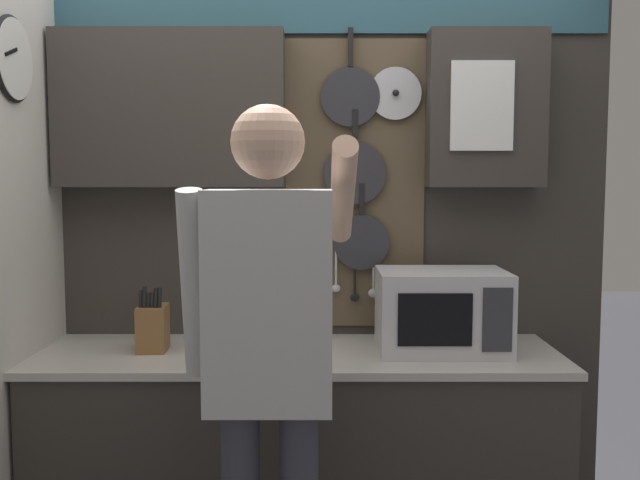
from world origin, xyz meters
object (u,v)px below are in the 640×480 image
object	(u,v)px
knife_block	(156,327)
utensil_crock	(288,331)
person	(273,343)
microwave	(445,311)

from	to	relation	value
knife_block	utensil_crock	xyz separation A→B (m)	(0.52, 0.00, -0.02)
knife_block	utensil_crock	size ratio (longest dim) A/B	0.75
knife_block	person	size ratio (longest dim) A/B	0.14
utensil_crock	person	world-z (taller)	person
microwave	person	bearing A→B (deg)	-135.27
knife_block	person	xyz separation A→B (m)	(0.50, -0.63, 0.09)
knife_block	utensil_crock	bearing A→B (deg)	0.09
microwave	utensil_crock	size ratio (longest dim) A/B	1.43
microwave	knife_block	distance (m)	1.14
utensil_crock	knife_block	bearing A→B (deg)	-179.91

